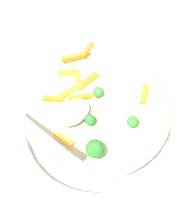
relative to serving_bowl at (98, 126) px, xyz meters
name	(u,v)px	position (x,y,z in m)	size (l,w,h in m)	color
ground_plane	(98,133)	(0.00, 0.00, -0.03)	(2.40, 2.40, 0.00)	silver
serving_bowl	(98,126)	(0.00, 0.00, 0.00)	(0.30, 0.30, 0.05)	silver
pasta_mound	(98,109)	(0.00, 0.00, 0.06)	(0.25, 0.25, 0.08)	beige
carrot_piece_0	(75,80)	(0.00, -0.05, 0.10)	(0.04, 0.01, 0.01)	orange
carrot_piece_1	(69,92)	(0.03, -0.04, 0.10)	(0.04, 0.01, 0.01)	orange
carrot_piece_2	(87,50)	(-0.06, -0.09, 0.09)	(0.04, 0.01, 0.01)	orange
carrot_piece_3	(144,94)	(-0.06, 0.05, 0.10)	(0.04, 0.01, 0.01)	orange
carrot_piece_4	(69,72)	(0.00, -0.07, 0.09)	(0.03, 0.01, 0.01)	orange
carrot_piece_5	(64,139)	(0.09, 0.02, 0.09)	(0.03, 0.01, 0.01)	orange
carrot_piece_6	(88,81)	(-0.01, -0.03, 0.10)	(0.04, 0.01, 0.01)	orange
carrot_piece_7	(73,57)	(-0.03, -0.09, 0.09)	(0.04, 0.01, 0.01)	orange
carrot_piece_8	(53,99)	(0.05, -0.05, 0.09)	(0.03, 0.01, 0.01)	orange
carrot_piece_9	(80,97)	(0.02, -0.02, 0.10)	(0.04, 0.01, 0.01)	orange
broccoli_floret_0	(102,91)	(0.00, 0.00, 0.11)	(0.02, 0.02, 0.02)	#377928
broccoli_floret_1	(90,120)	(0.04, 0.03, 0.11)	(0.02, 0.02, 0.02)	#296820
broccoli_floret_2	(95,149)	(0.07, 0.07, 0.11)	(0.03, 0.03, 0.03)	#296820
broccoli_floret_3	(134,120)	(0.00, 0.07, 0.10)	(0.02, 0.02, 0.02)	#377928
serving_spoon	(62,117)	(0.07, 0.00, 0.12)	(0.10, 0.13, 0.07)	#B7B7BC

